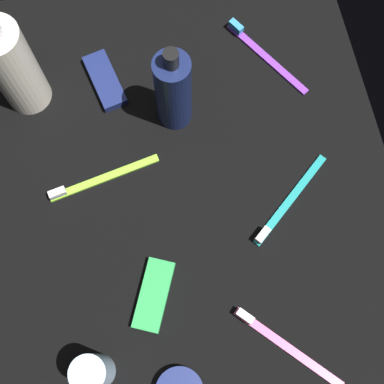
{
  "coord_description": "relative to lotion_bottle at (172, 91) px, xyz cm",
  "views": [
    {
      "loc": [
        -23.03,
        4.53,
        79.69
      ],
      "look_at": [
        0.0,
        0.0,
        3.0
      ],
      "focal_mm": 49.87,
      "sensor_mm": 36.0,
      "label": 1
    }
  ],
  "objects": [
    {
      "name": "toothbrush_purple",
      "position": [
        8.08,
        -16.78,
        -7.51
      ],
      "size": [
        15.8,
        10.73,
        2.1
      ],
      "color": "purple",
      "rests_on": "ground_plane"
    },
    {
      "name": "bodywash_bottle",
      "position": [
        8.1,
        22.69,
        0.87
      ],
      "size": [
        7.17,
        7.17,
        19.71
      ],
      "color": "silver",
      "rests_on": "ground_plane"
    },
    {
      "name": "lotion_bottle",
      "position": [
        0.0,
        0.0,
        0.0
      ],
      "size": [
        5.52,
        5.52,
        18.53
      ],
      "color": "#141E48",
      "rests_on": "ground_plane"
    },
    {
      "name": "deodorant_stick",
      "position": [
        -37.17,
        17.75,
        -3.56
      ],
      "size": [
        4.84,
        4.84,
        9.11
      ],
      "primitive_type": "cylinder",
      "color": "silver",
      "rests_on": "ground_plane"
    },
    {
      "name": "ground_plane",
      "position": [
        -14.48,
        -0.2,
        -8.72
      ],
      "size": [
        84.0,
        64.0,
        1.2
      ],
      "primitive_type": "cube",
      "color": "black"
    },
    {
      "name": "toothbrush_lime",
      "position": [
        -8.93,
        13.79,
        -7.51
      ],
      "size": [
        4.67,
        17.89,
        2.1
      ],
      "color": "#8CD133",
      "rests_on": "ground_plane"
    },
    {
      "name": "snack_bar_navy",
      "position": [
        7.94,
        10.09,
        -7.37
      ],
      "size": [
        11.04,
        6.28,
        1.5
      ],
      "primitive_type": "cube",
      "rotation": [
        0.0,
        0.0,
        0.23
      ],
      "color": "navy",
      "rests_on": "ground_plane"
    },
    {
      "name": "toothbrush_teal",
      "position": [
        -18.54,
        -14.28,
        -7.51
      ],
      "size": [
        12.58,
        14.48,
        2.1
      ],
      "color": "teal",
      "rests_on": "ground_plane"
    },
    {
      "name": "toothbrush_pink",
      "position": [
        -38.4,
        -8.58,
        -7.51
      ],
      "size": [
        13.88,
        13.26,
        2.1
      ],
      "color": "#E55999",
      "rests_on": "ground_plane"
    },
    {
      "name": "snack_bar_green",
      "position": [
        -28.21,
        8.21,
        -7.37
      ],
      "size": [
        11.12,
        7.93,
        1.5
      ],
      "primitive_type": "cube",
      "rotation": [
        0.0,
        0.0,
        -0.43
      ],
      "color": "green",
      "rests_on": "ground_plane"
    }
  ]
}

